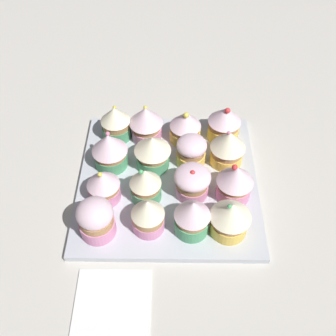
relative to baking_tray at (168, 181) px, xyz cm
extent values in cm
cube|color=beige|center=(0.00, 0.00, -2.10)|extent=(180.00, 180.00, 3.00)
cube|color=silver|center=(0.00, 0.00, 0.00)|extent=(32.17, 32.17, 1.20)
cylinder|color=#EFC651|center=(-10.65, -9.93, 1.84)|extent=(6.01, 6.01, 2.49)
cylinder|color=#AD7F51|center=(-10.65, -9.93, 3.80)|extent=(5.67, 5.67, 1.42)
cone|color=#F4EDC6|center=(-10.65, -9.93, 6.06)|extent=(6.62, 6.62, 3.10)
sphere|color=#4CB266|center=(-10.83, -9.42, 7.51)|extent=(0.68, 0.68, 0.68)
cylinder|color=pink|center=(-3.55, -11.35, 1.95)|extent=(5.91, 5.91, 2.70)
cylinder|color=#AD7F51|center=(-3.55, -11.35, 3.89)|extent=(5.50, 5.50, 1.17)
cone|color=silver|center=(-3.55, -11.35, 6.19)|extent=(6.31, 6.31, 3.43)
sphere|color=red|center=(-3.26, -10.89, 7.76)|extent=(0.96, 0.96, 0.96)
cylinder|color=#EFC651|center=(4.41, -10.80, 1.74)|extent=(5.95, 5.95, 2.28)
cylinder|color=#AD7F51|center=(4.41, -10.80, 3.65)|extent=(5.63, 5.63, 1.53)
cone|color=#F4EDC6|center=(4.41, -10.80, 6.25)|extent=(6.42, 6.42, 3.67)
sphere|color=pink|center=(4.47, -10.57, 7.98)|extent=(0.69, 0.69, 0.69)
cylinder|color=#EFC651|center=(11.09, -10.75, 1.94)|extent=(6.09, 6.09, 2.68)
cylinder|color=#AD7F51|center=(11.09, -10.75, 3.96)|extent=(5.77, 5.77, 1.35)
cone|color=silver|center=(11.09, -10.75, 6.23)|extent=(6.37, 6.37, 3.21)
sphere|color=red|center=(10.68, -10.95, 7.67)|extent=(1.08, 1.08, 1.08)
cylinder|color=#4C9E6B|center=(-10.56, -3.94, 1.96)|extent=(5.63, 5.63, 2.73)
cylinder|color=#AD7F51|center=(-10.56, -3.94, 3.99)|extent=(5.16, 5.16, 1.32)
cone|color=silver|center=(-10.56, -3.94, 6.28)|extent=(5.81, 5.81, 3.27)
cylinder|color=pink|center=(-3.12, -4.18, 1.74)|extent=(5.71, 5.71, 2.28)
cylinder|color=#AD7F51|center=(-3.12, -4.18, 3.45)|extent=(5.41, 5.41, 1.15)
ellipsoid|color=silver|center=(-3.12, -4.18, 4.96)|extent=(6.30, 6.30, 3.11)
sphere|color=red|center=(-3.37, -4.11, 6.38)|extent=(0.90, 0.90, 0.90)
cylinder|color=#EFC651|center=(4.08, -4.22, 1.86)|extent=(5.31, 5.31, 2.51)
cylinder|color=#AD7F51|center=(4.08, -4.22, 3.62)|extent=(4.87, 4.87, 1.02)
ellipsoid|color=silver|center=(4.08, -4.22, 5.13)|extent=(5.51, 5.51, 3.32)
cylinder|color=#EFC651|center=(10.38, -3.21, 1.80)|extent=(6.03, 6.03, 2.40)
cylinder|color=#AD7F51|center=(10.38, -3.21, 3.52)|extent=(5.67, 5.67, 1.04)
cone|color=silver|center=(10.38, -3.21, 5.68)|extent=(6.08, 6.08, 3.27)
sphere|color=#EAD64C|center=(9.89, -3.23, 7.15)|extent=(1.10, 1.10, 1.10)
cylinder|color=pink|center=(-10.27, 3.06, 1.74)|extent=(5.24, 5.24, 2.28)
cylinder|color=#AD7F51|center=(-10.27, 3.06, 3.68)|extent=(5.01, 5.01, 1.60)
cone|color=#F4EDC6|center=(-10.27, 3.06, 6.11)|extent=(5.38, 5.38, 3.26)
cylinder|color=#4C9E6B|center=(-4.07, 3.74, 1.87)|extent=(5.32, 5.32, 2.54)
cylinder|color=#AD7F51|center=(-4.07, 3.74, 3.77)|extent=(4.96, 4.96, 1.26)
cone|color=#F4EDC6|center=(-4.07, 3.74, 6.02)|extent=(5.40, 5.40, 3.24)
sphere|color=#4CB266|center=(-4.23, 4.34, 7.52)|extent=(0.82, 0.82, 0.82)
cylinder|color=#4C9E6B|center=(3.35, 2.82, 1.86)|extent=(6.00, 6.00, 2.52)
cylinder|color=#AD7F51|center=(3.35, 2.82, 3.83)|extent=(5.64, 5.64, 1.42)
cone|color=#F4EDC6|center=(3.35, 2.82, 6.08)|extent=(6.68, 6.68, 3.08)
cylinder|color=pink|center=(10.65, 4.35, 1.80)|extent=(5.89, 5.89, 2.41)
cylinder|color=#AD7F51|center=(10.65, 4.35, 3.75)|extent=(5.41, 5.41, 1.47)
cone|color=silver|center=(10.65, 4.35, 6.30)|extent=(6.51, 6.51, 3.64)
sphere|color=#EAD64C|center=(10.97, 4.37, 8.00)|extent=(0.81, 0.81, 0.81)
cylinder|color=pink|center=(-11.15, 11.17, 1.93)|extent=(5.81, 5.81, 2.67)
cylinder|color=#AD7F51|center=(-11.15, 11.17, 3.89)|extent=(5.40, 5.40, 1.24)
ellipsoid|color=silver|center=(-11.15, 11.17, 5.79)|extent=(5.81, 5.81, 4.28)
cylinder|color=pink|center=(-4.21, 10.85, 1.83)|extent=(5.46, 5.46, 2.46)
cylinder|color=#AD7F51|center=(-4.21, 10.85, 3.59)|extent=(5.23, 5.23, 1.06)
cone|color=silver|center=(-4.21, 10.85, 5.72)|extent=(5.61, 5.61, 3.19)
sphere|color=#EAD64C|center=(-4.59, 10.98, 7.19)|extent=(0.83, 0.83, 0.83)
cylinder|color=#4C9E6B|center=(3.44, 10.57, 1.90)|extent=(6.06, 6.06, 2.61)
cylinder|color=#AD7F51|center=(3.44, 10.57, 3.78)|extent=(5.80, 5.80, 1.14)
cone|color=silver|center=(3.44, 10.57, 6.21)|extent=(6.49, 6.49, 3.72)
sphere|color=pink|center=(4.02, 10.61, 7.95)|extent=(0.81, 0.81, 0.81)
cylinder|color=#4C9E6B|center=(10.86, 10.24, 1.95)|extent=(5.59, 5.59, 2.70)
cylinder|color=#AD7F51|center=(10.86, 10.24, 4.04)|extent=(5.26, 5.26, 1.47)
cone|color=#F4EDC6|center=(10.86, 10.24, 6.34)|extent=(5.71, 5.71, 3.14)
sphere|color=#EAD64C|center=(11.21, 10.14, 7.81)|extent=(0.70, 0.70, 0.70)
cube|color=white|center=(-22.95, 7.92, -0.30)|extent=(11.01, 11.15, 0.60)
camera|label=1|loc=(-45.24, -0.55, 56.50)|focal=42.29mm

